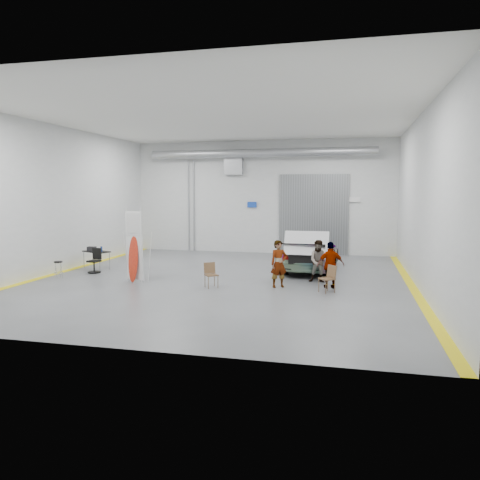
% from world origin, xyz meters
% --- Properties ---
extents(ground, '(16.00, 16.00, 0.00)m').
position_xyz_m(ground, '(0.00, 0.00, 0.00)').
color(ground, '#55575C').
rests_on(ground, ground).
extents(room_shell, '(14.02, 16.18, 6.01)m').
position_xyz_m(room_shell, '(0.24, 2.22, 4.08)').
color(room_shell, silver).
rests_on(room_shell, ground).
extents(sedan_car, '(2.28, 5.03, 1.43)m').
position_xyz_m(sedan_car, '(3.09, 3.07, 0.71)').
color(sedan_car, white).
rests_on(sedan_car, ground).
extents(person_a, '(0.72, 0.64, 1.65)m').
position_xyz_m(person_a, '(2.32, -0.89, 0.82)').
color(person_a, '#946B50').
rests_on(person_a, ground).
extents(person_b, '(0.80, 0.64, 1.56)m').
position_xyz_m(person_b, '(3.63, 0.31, 0.78)').
color(person_b, '#476082').
rests_on(person_b, ground).
extents(person_c, '(1.00, 0.60, 1.61)m').
position_xyz_m(person_c, '(4.08, -0.66, 0.81)').
color(person_c, '#9E6934').
rests_on(person_c, ground).
extents(surfboard_display, '(0.76, 0.37, 2.76)m').
position_xyz_m(surfboard_display, '(-2.91, -1.23, 1.12)').
color(surfboard_display, white).
rests_on(surfboard_display, ground).
extents(folding_chair_near, '(0.56, 0.62, 0.86)m').
position_xyz_m(folding_chair_near, '(0.06, -1.47, 0.27)').
color(folding_chair_near, brown).
rests_on(folding_chair_near, ground).
extents(folding_chair_far, '(0.59, 0.68, 0.90)m').
position_xyz_m(folding_chair_far, '(3.99, -1.36, 0.28)').
color(folding_chair_far, brown).
rests_on(folding_chair_far, ground).
extents(shop_stool, '(0.33, 0.33, 0.65)m').
position_xyz_m(shop_stool, '(-6.17, -1.16, 0.32)').
color(shop_stool, black).
rests_on(shop_stool, ground).
extents(work_table, '(1.35, 1.03, 0.98)m').
position_xyz_m(work_table, '(-5.97, 1.18, 0.76)').
color(work_table, gray).
rests_on(work_table, ground).
extents(office_chair, '(0.53, 0.53, 0.99)m').
position_xyz_m(office_chair, '(-5.44, 0.24, 0.43)').
color(office_chair, black).
rests_on(office_chair, ground).
extents(trunk_lid, '(1.67, 1.01, 0.04)m').
position_xyz_m(trunk_lid, '(3.09, 0.86, 1.45)').
color(trunk_lid, silver).
rests_on(trunk_lid, sedan_car).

